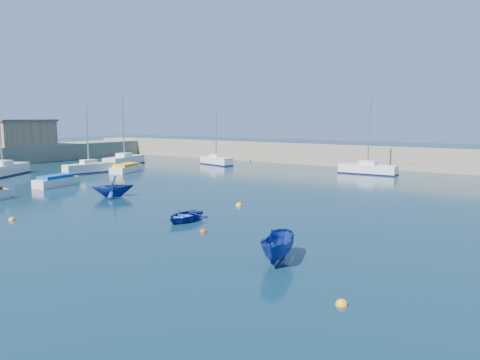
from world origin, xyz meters
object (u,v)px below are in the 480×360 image
Objects in this scene: dinghy_center at (184,216)px; brick_shed_a at (20,134)px; sailboat_3 at (89,168)px; sailboat_5 at (216,160)px; dinghy_left at (113,186)px; dinghy_right at (278,248)px; sailboat_2 at (3,170)px; motorboat_1 at (56,181)px; sailboat_6 at (368,169)px; sailboat_4 at (124,160)px; motorboat_2 at (126,168)px.

brick_shed_a is at bearing 154.63° from dinghy_center.
sailboat_3 is 2.54× the size of dinghy_center.
brick_shed_a is at bearing 132.85° from sailboat_5.
dinghy_left is 21.07m from dinghy_right.
sailboat_2 reaches higher than motorboat_1.
dinghy_center is (-1.27, -30.17, -0.29)m from sailboat_6.
sailboat_2 is at bearing 167.61° from sailboat_5.
brick_shed_a is at bearing -172.89° from sailboat_4.
brick_shed_a is 2.48× the size of dinghy_left.
dinghy_right is (53.31, -19.96, -3.46)m from brick_shed_a.
motorboat_2 is at bearing 0.44° from brick_shed_a.
sailboat_6 is at bearing 42.27° from motorboat_1.
sailboat_5 is 24.29m from motorboat_1.
sailboat_2 is 3.20× the size of dinghy_center.
dinghy_left reaches higher than dinghy_center.
dinghy_center is 11.35m from dinghy_left.
dinghy_left is (20.71, -2.40, 0.18)m from sailboat_2.
dinghy_right reaches higher than dinghy_center.
sailboat_2 is 15.92m from sailboat_4.
motorboat_1 is 1.47× the size of dinghy_center.
sailboat_6 is (45.67, 14.18, -3.50)m from brick_shed_a.
sailboat_2 is at bearing -37.48° from brick_shed_a.
dinghy_right is (34.68, -17.04, 0.02)m from sailboat_3.
sailboat_3 is 32.00m from sailboat_6.
sailboat_5 reaches higher than motorboat_1.
sailboat_4 reaches higher than dinghy_left.
motorboat_1 is at bearing -148.97° from dinghy_left.
dinghy_center is 0.94× the size of dinghy_left.
sailboat_4 is 1.28× the size of sailboat_5.
sailboat_6 is at bearing 7.94° from sailboat_2.
dinghy_center is (29.53, -21.85, -0.32)m from sailboat_4.
sailboat_6 is 1.89× the size of motorboat_1.
dinghy_center is (19.70, -4.60, -0.18)m from motorboat_1.
dinghy_right is at bearing -51.43° from motorboat_2.
sailboat_3 is 17.74m from dinghy_left.
motorboat_2 is (21.49, 0.16, -3.63)m from brick_shed_a.
motorboat_1 is at bearing 161.30° from dinghy_center.
motorboat_2 is at bearing 119.14° from sailboat_6.
sailboat_3 is 9.57m from sailboat_4.
sailboat_2 is at bearing -149.28° from motorboat_2.
sailboat_6 is 33.07m from motorboat_1.
sailboat_4 is at bearing 140.07° from sailboat_5.
motorboat_1 is 9.03m from dinghy_left.
sailboat_2 is 40.64m from sailboat_6.
brick_shed_a is 0.82× the size of sailboat_2.
brick_shed_a is 0.86× the size of sailboat_4.
sailboat_5 is at bearing 92.62° from sailboat_6.
sailboat_3 is (18.63, -2.93, -3.49)m from brick_shed_a.
sailboat_4 reaches higher than sailboat_5.
motorboat_2 is 28.03m from dinghy_center.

